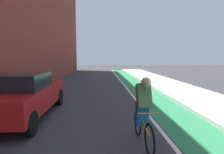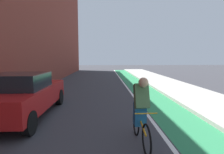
# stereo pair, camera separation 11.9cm
# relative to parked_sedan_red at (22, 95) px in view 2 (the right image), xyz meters

# --- Properties ---
(ground_plane) EXTENTS (82.07, 82.07, 0.00)m
(ground_plane) POSITION_rel_parked_sedan_red_xyz_m (2.53, 2.94, -0.79)
(ground_plane) COLOR #38383D
(bike_lane_paint) EXTENTS (1.60, 37.30, 0.00)m
(bike_lane_paint) POSITION_rel_parked_sedan_red_xyz_m (5.31, 4.94, -0.78)
(bike_lane_paint) COLOR #2D8451
(bike_lane_paint) RESTS_ON ground
(lane_divider_stripe) EXTENTS (0.12, 37.30, 0.00)m
(lane_divider_stripe) POSITION_rel_parked_sedan_red_xyz_m (4.41, 4.94, -0.78)
(lane_divider_stripe) COLOR white
(lane_divider_stripe) RESTS_ON ground
(sidewalk_right) EXTENTS (2.98, 37.30, 0.14)m
(sidewalk_right) POSITION_rel_parked_sedan_red_xyz_m (7.60, 4.94, -0.72)
(sidewalk_right) COLOR #A8A59E
(sidewalk_right) RESTS_ON ground
(parked_sedan_red) EXTENTS (1.96, 4.29, 1.53)m
(parked_sedan_red) POSITION_rel_parked_sedan_red_xyz_m (0.00, 0.00, 0.00)
(parked_sedan_red) COLOR red
(parked_sedan_red) RESTS_ON ground
(cyclist_mid) EXTENTS (0.48, 1.74, 1.62)m
(cyclist_mid) POSITION_rel_parked_sedan_red_xyz_m (3.72, -2.16, 0.02)
(cyclist_mid) COLOR black
(cyclist_mid) RESTS_ON ground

